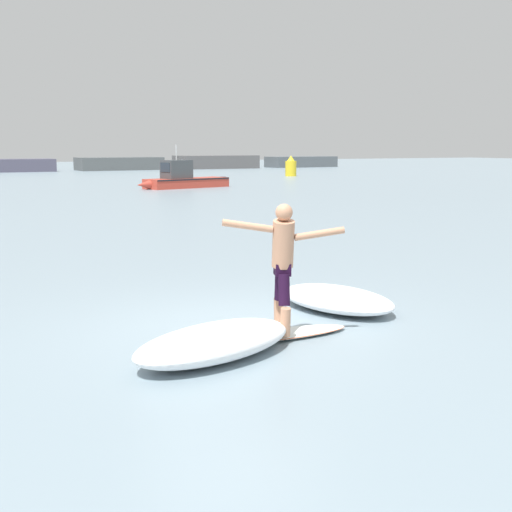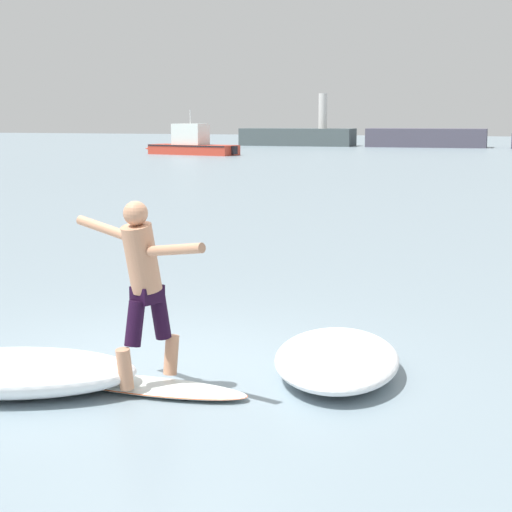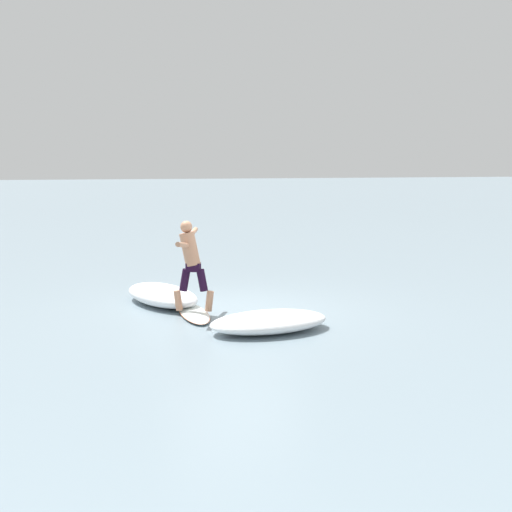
# 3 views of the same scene
# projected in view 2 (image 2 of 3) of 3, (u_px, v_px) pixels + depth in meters

# --- Properties ---
(ground_plane) EXTENTS (200.00, 200.00, 0.00)m
(ground_plane) POSITION_uv_depth(u_px,v_px,m) (159.00, 362.00, 8.86)
(ground_plane) COLOR #7E939F
(surfboard) EXTENTS (2.10, 0.54, 0.23)m
(surfboard) POSITION_uv_depth(u_px,v_px,m) (146.00, 386.00, 7.95)
(surfboard) COLOR white
(surfboard) RESTS_ON ground
(surfer) EXTENTS (1.51, 0.82, 1.70)m
(surfer) POSITION_uv_depth(u_px,v_px,m) (143.00, 278.00, 7.73)
(surfer) COLOR tan
(surfer) RESTS_ON surfboard
(small_boat_offshore) EXTENTS (7.17, 3.16, 2.88)m
(small_boat_offshore) POSITION_uv_depth(u_px,v_px,m) (191.00, 144.00, 55.43)
(small_boat_offshore) COLOR #C73D2C
(small_boat_offshore) RESTS_ON ground
(wave_foam_at_tail) EXTENTS (1.59, 2.31, 0.33)m
(wave_foam_at_tail) POSITION_uv_depth(u_px,v_px,m) (337.00, 358.00, 8.42)
(wave_foam_at_tail) COLOR white
(wave_foam_at_tail) RESTS_ON ground
(wave_foam_at_nose) EXTENTS (2.51, 1.74, 0.40)m
(wave_foam_at_nose) POSITION_uv_depth(u_px,v_px,m) (12.00, 373.00, 7.85)
(wave_foam_at_nose) COLOR white
(wave_foam_at_nose) RESTS_ON ground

